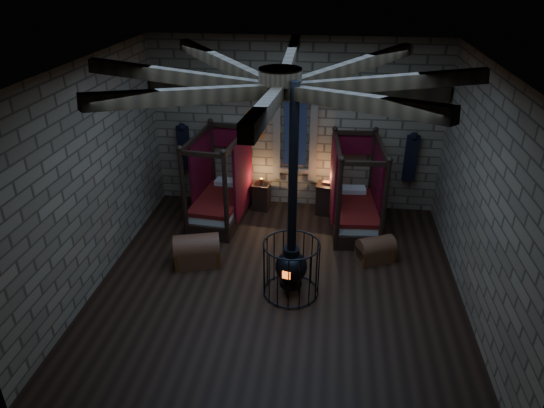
# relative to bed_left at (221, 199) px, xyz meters

# --- Properties ---
(room) EXTENTS (7.02, 7.02, 4.29)m
(room) POSITION_rel_bed_left_xyz_m (1.68, -2.34, 3.22)
(room) COLOR black
(room) RESTS_ON ground
(bed_left) EXTENTS (1.28, 2.14, 2.13)m
(bed_left) POSITION_rel_bed_left_xyz_m (0.00, 0.00, 0.00)
(bed_left) COLOR black
(bed_left) RESTS_ON ground
(bed_right) EXTENTS (1.22, 2.09, 2.10)m
(bed_right) POSITION_rel_bed_left_xyz_m (3.19, -0.02, -0.01)
(bed_right) COLOR black
(bed_right) RESTS_ON ground
(trunk_left) EXTENTS (1.06, 0.82, 0.68)m
(trunk_left) POSITION_rel_bed_left_xyz_m (-0.08, -1.98, -0.22)
(trunk_left) COLOR brown
(trunk_left) RESTS_ON ground
(trunk_right) EXTENTS (0.88, 0.74, 0.55)m
(trunk_right) POSITION_rel_bed_left_xyz_m (3.62, -1.39, -0.28)
(trunk_right) COLOR brown
(trunk_right) RESTS_ON ground
(nightstand_left) EXTENTS (0.48, 0.46, 0.84)m
(nightstand_left) POSITION_rel_bed_left_xyz_m (0.90, 0.64, -0.17)
(nightstand_left) COLOR black
(nightstand_left) RESTS_ON ground
(nightstand_right) EXTENTS (0.56, 0.54, 0.86)m
(nightstand_right) POSITION_rel_bed_left_xyz_m (2.52, 0.61, -0.12)
(nightstand_right) COLOR black
(nightstand_right) RESTS_ON ground
(stove) EXTENTS (1.07, 1.07, 4.05)m
(stove) POSITION_rel_bed_left_xyz_m (1.95, -2.73, 0.12)
(stove) COLOR black
(stove) RESTS_ON ground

